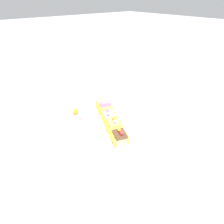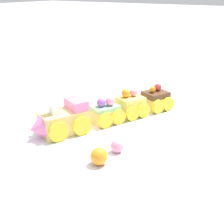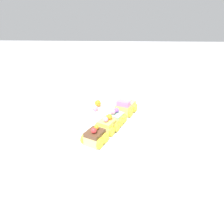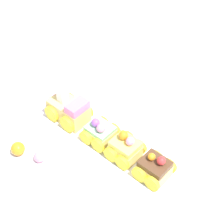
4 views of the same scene
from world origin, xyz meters
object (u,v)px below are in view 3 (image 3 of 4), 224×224
Objects in this scene: cake_car_mint at (116,118)px; cake_car_lemon at (107,126)px; gumball_orange at (98,103)px; cake_train_locomotive at (127,107)px; cake_car_chocolate at (95,137)px; gumball_pink at (95,108)px.

cake_car_mint is 1.00× the size of cake_car_lemon.
cake_car_lemon is 2.84× the size of gumball_orange.
cake_car_mint is at bearing 0.63° from cake_car_lemon.
cake_car_chocolate is (-0.24, 0.10, -0.01)m from cake_train_locomotive.
gumball_orange is (0.15, 0.10, -0.01)m from cake_car_mint.
gumball_orange is (0.05, 0.14, -0.01)m from cake_train_locomotive.
cake_car_mint is 1.00× the size of cake_car_chocolate.
gumball_orange is at bearing 39.75° from cake_car_lemon.
cake_car_mint is 0.07m from cake_car_lemon.
gumball_orange is at bearing 54.31° from cake_car_mint.
cake_train_locomotive is 5.30× the size of gumball_pink.
cake_car_chocolate is 0.24m from gumball_pink.
cake_car_mint is 0.14m from gumball_pink.
cake_car_lemon is 3.51× the size of gumball_pink.
cake_train_locomotive is at bearing 0.10° from cake_car_lemon.
gumball_pink is (0.10, 0.10, -0.01)m from cake_car_mint.
cake_car_chocolate is 0.29m from gumball_orange.
cake_car_lemon is at bearing -156.61° from gumball_pink.
cake_train_locomotive reaches higher than gumball_pink.
cake_train_locomotive reaches higher than gumball_orange.
cake_car_lemon is at bearing -179.37° from cake_car_mint.
cake_car_chocolate reaches higher than cake_car_mint.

